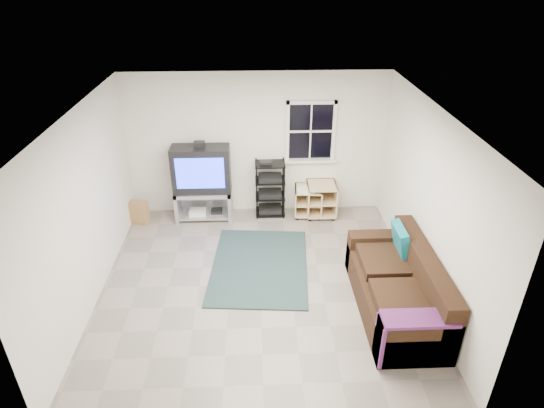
{
  "coord_description": "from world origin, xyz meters",
  "views": [
    {
      "loc": [
        -0.04,
        -5.32,
        4.26
      ],
      "look_at": [
        0.19,
        0.4,
        1.13
      ],
      "focal_mm": 30.0,
      "sensor_mm": 36.0,
      "label": 1
    }
  ],
  "objects_px": {
    "sofa": "(399,289)",
    "tv_unit": "(202,177)",
    "av_rack": "(270,192)",
    "side_table_right": "(308,199)",
    "side_table_left": "(321,198)"
  },
  "relations": [
    {
      "from": "tv_unit",
      "to": "side_table_right",
      "type": "distance_m",
      "value": 1.98
    },
    {
      "from": "av_rack",
      "to": "side_table_right",
      "type": "height_order",
      "value": "av_rack"
    },
    {
      "from": "av_rack",
      "to": "tv_unit",
      "type": "bearing_deg",
      "value": -177.14
    },
    {
      "from": "av_rack",
      "to": "sofa",
      "type": "relative_size",
      "value": 0.51
    },
    {
      "from": "tv_unit",
      "to": "side_table_left",
      "type": "bearing_deg",
      "value": 0.84
    },
    {
      "from": "side_table_left",
      "to": "sofa",
      "type": "distance_m",
      "value": 2.75
    },
    {
      "from": "side_table_right",
      "to": "sofa",
      "type": "relative_size",
      "value": 0.27
    },
    {
      "from": "tv_unit",
      "to": "side_table_right",
      "type": "relative_size",
      "value": 2.61
    },
    {
      "from": "sofa",
      "to": "tv_unit",
      "type": "bearing_deg",
      "value": 137.15
    },
    {
      "from": "tv_unit",
      "to": "av_rack",
      "type": "height_order",
      "value": "tv_unit"
    },
    {
      "from": "side_table_left",
      "to": "tv_unit",
      "type": "bearing_deg",
      "value": -179.16
    },
    {
      "from": "av_rack",
      "to": "side_table_left",
      "type": "bearing_deg",
      "value": -1.78
    },
    {
      "from": "av_rack",
      "to": "side_table_right",
      "type": "relative_size",
      "value": 1.88
    },
    {
      "from": "sofa",
      "to": "av_rack",
      "type": "bearing_deg",
      "value": 121.09
    },
    {
      "from": "tv_unit",
      "to": "sofa",
      "type": "height_order",
      "value": "tv_unit"
    }
  ]
}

